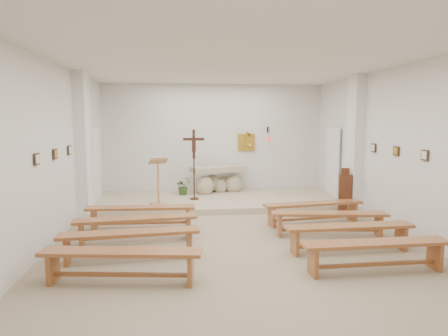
{
  "coord_description": "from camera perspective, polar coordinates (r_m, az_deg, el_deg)",
  "views": [
    {
      "loc": [
        -1.06,
        -7.77,
        2.38
      ],
      "look_at": [
        -0.04,
        1.6,
        1.23
      ],
      "focal_mm": 32.0,
      "sensor_mm": 36.0,
      "label": 1
    }
  ],
  "objects": [
    {
      "name": "wall_back",
      "position": [
        12.82,
        -1.46,
        4.11
      ],
      "size": [
        7.0,
        0.02,
        3.5
      ],
      "primitive_type": "cube",
      "color": "silver",
      "rests_on": "ground"
    },
    {
      "name": "station_frame_left_rear",
      "position": [
        9.31,
        -21.21,
        2.4
      ],
      "size": [
        0.03,
        0.2,
        0.2
      ],
      "primitive_type": "cube",
      "color": "#392919",
      "rests_on": "wall_left"
    },
    {
      "name": "bench_left_front",
      "position": [
        8.95,
        -11.77,
        -6.18
      ],
      "size": [
        2.36,
        0.44,
        0.5
      ],
      "rotation": [
        0.0,
        0.0,
        -0.03
      ],
      "color": "#A45D2F",
      "rests_on": "ground"
    },
    {
      "name": "donation_pedestal",
      "position": [
        10.69,
        16.84,
        -3.45
      ],
      "size": [
        0.39,
        0.39,
        1.16
      ],
      "rotation": [
        0.0,
        0.0,
        -0.31
      ],
      "color": "#542A18",
      "rests_on": "ground"
    },
    {
      "name": "wall_left",
      "position": [
        8.16,
        -23.52,
        1.93
      ],
      "size": [
        0.02,
        10.0,
        3.5
      ],
      "primitive_type": "cube",
      "color": "silver",
      "rests_on": "ground"
    },
    {
      "name": "station_frame_right_rear",
      "position": [
        10.07,
        20.58,
        2.73
      ],
      "size": [
        0.03,
        0.2,
        0.2
      ],
      "primitive_type": "cube",
      "color": "#392919",
      "rests_on": "wall_right"
    },
    {
      "name": "ground",
      "position": [
        8.19,
        1.52,
        -9.96
      ],
      "size": [
        7.0,
        10.0,
        0.0
      ],
      "primitive_type": "cube",
      "color": "tan",
      "rests_on": "ground"
    },
    {
      "name": "station_frame_left_front",
      "position": [
        7.4,
        -25.19,
        1.16
      ],
      "size": [
        0.03,
        0.2,
        0.2
      ],
      "primitive_type": "cube",
      "color": "#392919",
      "rests_on": "wall_left"
    },
    {
      "name": "sanctuary_lamp",
      "position": [
        12.8,
        6.5,
        4.33
      ],
      "size": [
        0.11,
        0.36,
        0.44
      ],
      "color": "black",
      "rests_on": "wall_back"
    },
    {
      "name": "wall_right",
      "position": [
        9.02,
        24.12,
        2.32
      ],
      "size": [
        0.02,
        10.0,
        3.5
      ],
      "primitive_type": "cube",
      "color": "silver",
      "rests_on": "ground"
    },
    {
      "name": "bench_left_third",
      "position": [
        7.06,
        -13.32,
        -9.78
      ],
      "size": [
        2.37,
        0.59,
        0.5
      ],
      "rotation": [
        0.0,
        0.0,
        0.09
      ],
      "color": "#A45D2F",
      "rests_on": "ground"
    },
    {
      "name": "station_frame_left_mid",
      "position": [
        8.35,
        -22.98,
        1.85
      ],
      "size": [
        0.03,
        0.2,
        0.2
      ],
      "primitive_type": "cube",
      "color": "#392919",
      "rests_on": "wall_left"
    },
    {
      "name": "bench_left_second",
      "position": [
        8.0,
        -12.45,
        -7.77
      ],
      "size": [
        2.37,
        0.65,
        0.5
      ],
      "rotation": [
        0.0,
        0.0,
        0.12
      ],
      "color": "#A45D2F",
      "rests_on": "ground"
    },
    {
      "name": "altar",
      "position": [
        12.36,
        -0.91,
        -1.89
      ],
      "size": [
        1.81,
        1.11,
        0.87
      ],
      "rotation": [
        0.0,
        0.0,
        0.29
      ],
      "color": "beige",
      "rests_on": "sanctuary_platform"
    },
    {
      "name": "sanctuary_platform",
      "position": [
        11.55,
        -0.82,
        -4.58
      ],
      "size": [
        6.98,
        3.0,
        0.15
      ],
      "primitive_type": "cube",
      "color": "beige",
      "rests_on": "ground"
    },
    {
      "name": "gold_wall_relief",
      "position": [
        12.92,
        3.21,
        3.68
      ],
      "size": [
        0.55,
        0.04,
        0.55
      ],
      "primitive_type": "cube",
      "color": "gold",
      "rests_on": "wall_back"
    },
    {
      "name": "station_frame_right_mid",
      "position": [
        9.19,
        23.38,
        2.24
      ],
      "size": [
        0.03,
        0.2,
        0.2
      ],
      "primitive_type": "cube",
      "color": "#392919",
      "rests_on": "wall_right"
    },
    {
      "name": "crucifix_stand",
      "position": [
        11.12,
        -4.32,
        1.24
      ],
      "size": [
        0.59,
        0.26,
        1.96
      ],
      "rotation": [
        0.0,
        0.0,
        -0.02
      ],
      "color": "#361A11",
      "rests_on": "sanctuary_platform"
    },
    {
      "name": "radiator_right",
      "position": [
        11.58,
        16.76,
        -3.86
      ],
      "size": [
        0.1,
        0.85,
        0.52
      ],
      "primitive_type": "cube",
      "color": "silver",
      "rests_on": "ground"
    },
    {
      "name": "potted_plant",
      "position": [
        11.98,
        -5.84,
        -2.58
      ],
      "size": [
        0.61,
        0.59,
        0.52
      ],
      "primitive_type": "imported",
      "rotation": [
        0.0,
        0.0,
        0.6
      ],
      "color": "#2F5321",
      "rests_on": "sanctuary_platform"
    },
    {
      "name": "ceiling",
      "position": [
        7.92,
        1.6,
        14.99
      ],
      "size": [
        7.0,
        10.0,
        0.02
      ],
      "primitive_type": "cube",
      "color": "silver",
      "rests_on": "wall_back"
    },
    {
      "name": "bench_right_front",
      "position": [
        9.4,
        12.63,
        -5.57
      ],
      "size": [
        2.37,
        0.69,
        0.5
      ],
      "rotation": [
        0.0,
        0.0,
        0.14
      ],
      "color": "#A45D2F",
      "rests_on": "ground"
    },
    {
      "name": "lectern",
      "position": [
        10.59,
        -9.36,
        -1.84
      ],
      "size": [
        0.54,
        0.49,
        1.28
      ],
      "rotation": [
        0.0,
        0.0,
        0.28
      ],
      "color": "tan",
      "rests_on": "sanctuary_platform"
    },
    {
      "name": "radiator_left",
      "position": [
        10.94,
        -18.66,
        -4.56
      ],
      "size": [
        0.1,
        0.85,
        0.52
      ],
      "primitive_type": "cube",
      "color": "silver",
      "rests_on": "ground"
    },
    {
      "name": "pilaster_left",
      "position": [
        10.06,
        -19.5,
        2.94
      ],
      "size": [
        0.26,
        0.55,
        3.5
      ],
      "primitive_type": "cube",
      "color": "white",
      "rests_on": "ground"
    },
    {
      "name": "bench_left_fourth",
      "position": [
        6.13,
        -14.47,
        -12.41
      ],
      "size": [
        2.37,
        0.68,
        0.5
      ],
      "rotation": [
        0.0,
        0.0,
        -0.13
      ],
      "color": "#A45D2F",
      "rests_on": "ground"
    },
    {
      "name": "pilaster_right",
      "position": [
        10.74,
        18.19,
        3.22
      ],
      "size": [
        0.26,
        0.55,
        3.5
      ],
      "primitive_type": "cube",
      "color": "white",
      "rests_on": "ground"
    },
    {
      "name": "bench_right_fourth",
      "position": [
        6.77,
        20.84,
        -10.79
      ],
      "size": [
        2.35,
        0.43,
        0.5
      ],
      "rotation": [
        0.0,
        0.0,
        0.03
      ],
      "color": "#A45D2F",
      "rests_on": "ground"
    },
    {
      "name": "station_frame_right_front",
      "position": [
        8.33,
        26.75,
        1.65
      ],
      "size": [
        0.03,
        0.2,
        0.2
      ],
      "primitive_type": "cube",
      "color": "#392919",
      "rests_on": "wall_right"
    },
    {
      "name": "bench_right_second",
      "position": [
        8.5,
        14.78,
        -6.97
      ],
      "size": [
        2.37,
        0.66,
        0.5
      ],
      "rotation": [
        0.0,
        0.0,
        -0.12
      ],
      "color": "#A45D2F",
      "rests_on": "ground"
    },
    {
      "name": "bench_right_third",
      "position": [
        7.62,
        17.45,
        -8.67
      ],
      "size": [
        2.36,
        0.45,
        0.5
      ],
      "rotation": [
        0.0,
        0.0,
        0.03
      ],
      "color": "#A45D2F",
      "rests_on": "ground"
    }
  ]
}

